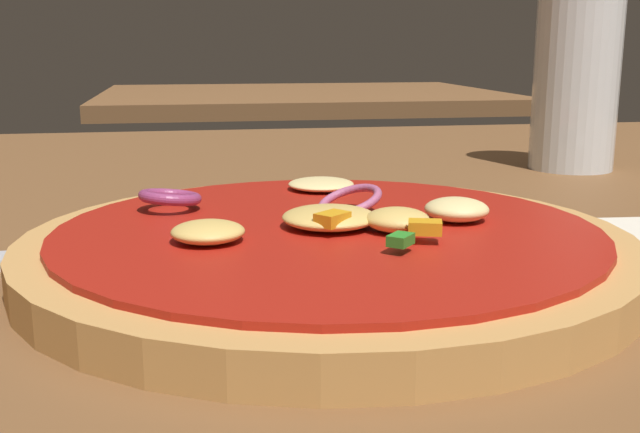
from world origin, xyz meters
TOP-DOWN VIEW (x-y plane):
  - dining_table at (0.00, 0.00)m, footprint 1.25×1.09m
  - pizza at (-0.03, -0.04)m, footprint 0.27×0.27m
  - beer_glass at (0.22, 0.21)m, footprint 0.07×0.07m
  - background_table at (0.15, 1.26)m, footprint 0.83×0.64m

SIDE VIEW (x-z plane):
  - dining_table at x=0.00m, z-range 0.00..0.03m
  - background_table at x=0.15m, z-range 0.00..0.03m
  - pizza at x=-0.03m, z-range 0.02..0.06m
  - beer_glass at x=0.22m, z-range 0.02..0.17m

